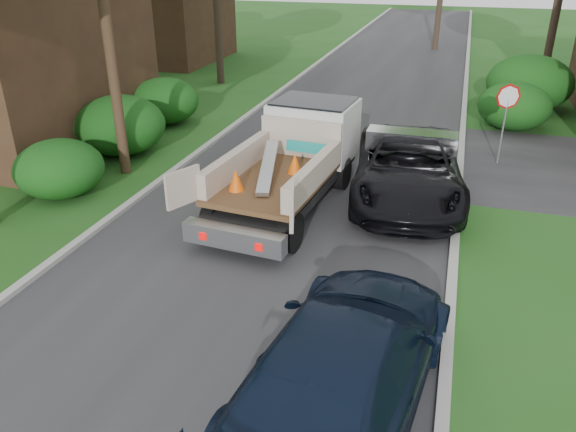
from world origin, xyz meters
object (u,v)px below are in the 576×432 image
Objects in this scene: flatbed_truck at (299,150)px; black_pickup at (408,168)px; house_left_far at (156,5)px; navy_suv at (344,364)px; stop_sign at (507,107)px.

flatbed_truck reaches higher than black_pickup.
navy_suv is at bearing -56.58° from house_left_far.
flatbed_truck is 7.88m from navy_suv.
black_pickup reaches higher than navy_suv.
stop_sign is 4.32m from black_pickup.
navy_suv is at bearing -64.47° from flatbed_truck.
black_pickup is 1.05× the size of navy_suv.
black_pickup is at bearing -45.33° from house_left_far.
black_pickup is (-2.47, -3.42, -0.94)m from stop_sign.
stop_sign reaches higher than black_pickup.
stop_sign is at bearing 47.88° from black_pickup.
flatbed_truck is 2.93m from black_pickup.
stop_sign reaches higher than navy_suv.
house_left_far is at bearing -49.52° from navy_suv.
black_pickup is at bearing -83.40° from navy_suv.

